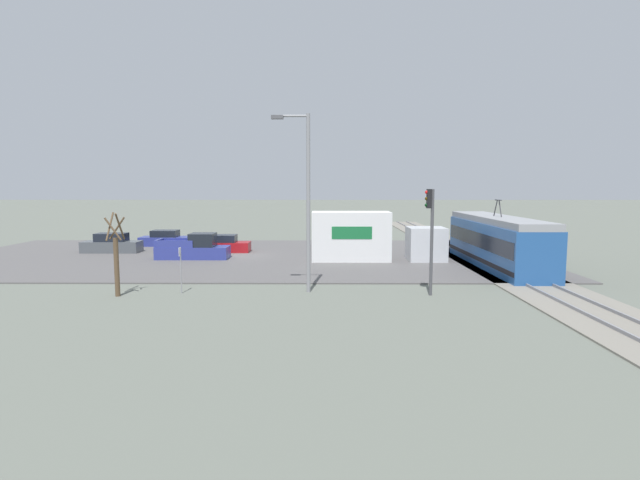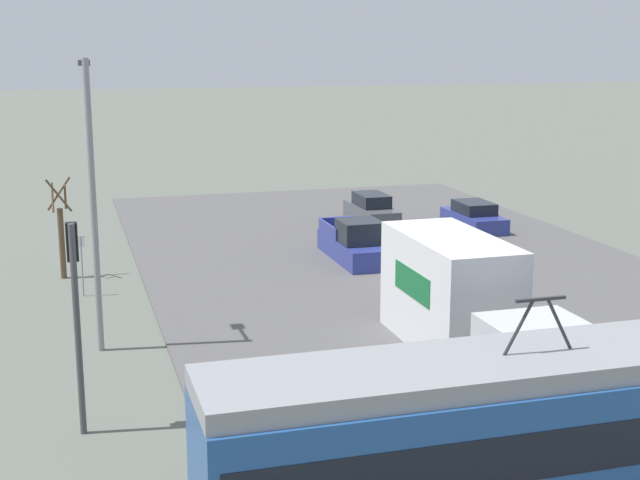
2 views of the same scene
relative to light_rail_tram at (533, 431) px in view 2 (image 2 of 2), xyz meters
name	(u,v)px [view 2 (image 2 of 2)]	position (x,y,z in m)	size (l,w,h in m)	color
ground_plane	(413,276)	(-4.81, -18.34, -1.71)	(320.00, 320.00, 0.00)	#60665B
road_surface	(413,275)	(-4.81, -18.34, -1.67)	(21.91, 44.44, 0.08)	#565454
light_rail_tram	(533,431)	(0.00, 0.00, 0.00)	(13.91, 2.79, 4.49)	#235193
box_truck	(468,307)	(-2.53, -8.42, 0.01)	(2.59, 9.67, 3.55)	silver
pickup_truck	(355,244)	(-3.27, -21.39, -0.91)	(1.90, 5.32, 1.90)	navy
sedan_car_0	(371,211)	(-6.76, -29.10, -0.98)	(1.71, 4.61, 1.57)	#4C5156
sedan_car_1	(474,217)	(-11.35, -26.16, -1.05)	(1.87, 4.40, 1.41)	navy
sedan_car_2	(446,248)	(-7.09, -20.15, -1.05)	(1.76, 4.64, 1.41)	maroon
traffic_light_pole	(76,300)	(8.89, -6.42, 1.74)	(0.28, 0.47, 5.34)	#47474C
street_tree	(61,233)	(9.22, -22.05, 0.19)	(1.00, 0.83, 4.19)	brown
street_lamp_near_crossing	(92,188)	(8.16, -12.71, 3.48)	(0.36, 1.95, 9.10)	gray
no_parking_sign	(82,260)	(8.51, -19.06, -0.27)	(0.32, 0.08, 2.38)	gray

